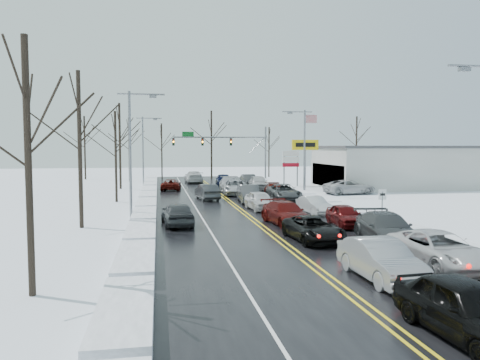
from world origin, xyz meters
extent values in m
plane|color=white|center=(0.00, 0.00, 0.00)|extent=(160.00, 160.00, 0.00)
cube|color=black|center=(0.00, 2.00, 0.01)|extent=(14.00, 84.00, 0.01)
cube|color=white|center=(-7.60, 2.00, 0.00)|extent=(1.62, 72.00, 0.66)
cube|color=white|center=(7.60, 2.00, 0.00)|extent=(1.62, 72.00, 0.66)
cylinder|color=slate|center=(8.50, 28.00, 4.00)|extent=(0.24, 0.24, 8.00)
cylinder|color=slate|center=(2.00, 28.00, 6.50)|extent=(13.00, 0.18, 0.18)
cylinder|color=slate|center=(7.30, 28.00, 5.40)|extent=(2.33, 0.10, 2.33)
cube|color=#0C591E|center=(-2.50, 28.00, 6.90)|extent=(1.60, 0.08, 0.70)
cube|color=black|center=(3.50, 28.00, 5.85)|extent=(0.32, 0.25, 1.05)
sphere|color=#3F0705|center=(3.50, 27.84, 6.15)|extent=(0.20, 0.20, 0.20)
sphere|color=orange|center=(3.50, 27.84, 5.85)|extent=(0.22, 0.22, 0.22)
sphere|color=black|center=(3.50, 27.84, 5.55)|extent=(0.20, 0.20, 0.20)
cube|color=black|center=(-0.50, 28.00, 5.85)|extent=(0.32, 0.25, 1.05)
sphere|color=#3F0705|center=(-0.50, 27.84, 6.15)|extent=(0.20, 0.20, 0.20)
sphere|color=orange|center=(-0.50, 27.84, 5.85)|extent=(0.22, 0.22, 0.22)
sphere|color=black|center=(-0.50, 27.84, 5.55)|extent=(0.20, 0.20, 0.20)
cube|color=black|center=(-4.50, 28.00, 5.85)|extent=(0.32, 0.25, 1.05)
sphere|color=#3F0705|center=(-4.50, 27.84, 6.15)|extent=(0.20, 0.20, 0.20)
sphere|color=orange|center=(-4.50, 27.84, 5.85)|extent=(0.22, 0.22, 0.22)
sphere|color=black|center=(-4.50, 27.84, 5.55)|extent=(0.20, 0.20, 0.20)
cylinder|color=slate|center=(10.50, 16.00, 2.80)|extent=(0.20, 0.20, 5.60)
cube|color=yellow|center=(10.50, 16.00, 5.40)|extent=(3.20, 0.30, 1.20)
cube|color=black|center=(10.50, 15.83, 5.40)|extent=(2.40, 0.04, 0.50)
cylinder|color=slate|center=(9.60, 22.00, 2.00)|extent=(0.16, 0.16, 4.00)
cylinder|color=slate|center=(11.40, 22.00, 2.00)|extent=(0.16, 0.16, 4.00)
cube|color=white|center=(10.50, 22.00, 4.30)|extent=(2.20, 0.22, 0.70)
cube|color=white|center=(10.50, 22.00, 3.50)|extent=(2.20, 0.22, 0.70)
cube|color=#9F0C1C|center=(10.50, 22.00, 2.80)|extent=(2.20, 0.22, 0.50)
cylinder|color=slate|center=(8.20, -8.00, 1.10)|extent=(0.08, 0.08, 2.20)
cube|color=white|center=(8.20, -8.00, 2.00)|extent=(0.55, 0.05, 0.70)
cube|color=black|center=(8.20, -8.04, 2.00)|extent=(0.35, 0.02, 0.15)
cylinder|color=silver|center=(15.00, 30.00, 5.00)|extent=(0.14, 0.14, 10.00)
cube|color=beige|center=(24.00, 18.00, 2.50)|extent=(20.00, 12.00, 5.00)
cube|color=#262628|center=(14.05, 18.00, 1.60)|extent=(0.10, 11.00, 2.80)
cube|color=#3F3F42|center=(24.00, 18.00, 5.15)|extent=(20.40, 12.40, 0.30)
cube|color=slate|center=(6.90, -18.00, 8.65)|extent=(0.50, 0.25, 0.18)
cylinder|color=slate|center=(8.50, 10.00, 4.50)|extent=(0.18, 0.18, 9.00)
cylinder|color=slate|center=(7.70, 10.00, 8.80)|extent=(3.20, 0.12, 0.12)
cube|color=slate|center=(6.90, 10.00, 8.65)|extent=(0.50, 0.25, 0.18)
cylinder|color=slate|center=(-8.50, -4.00, 4.50)|extent=(0.18, 0.18, 9.00)
cylinder|color=slate|center=(-7.70, -4.00, 8.80)|extent=(3.20, 0.12, 0.12)
cube|color=slate|center=(-6.90, -4.00, 8.65)|extent=(0.50, 0.25, 0.18)
cylinder|color=slate|center=(-8.50, 24.00, 4.50)|extent=(0.18, 0.18, 9.00)
cylinder|color=slate|center=(-7.70, 24.00, 8.80)|extent=(3.20, 0.12, 0.12)
cube|color=slate|center=(-6.90, 24.00, 8.65)|extent=(0.50, 0.25, 0.18)
cylinder|color=#2D231C|center=(-11.00, -20.00, 4.50)|extent=(0.24, 0.24, 9.00)
cylinder|color=#2D231C|center=(-11.50, -6.00, 5.00)|extent=(0.27, 0.27, 10.00)
cylinder|color=#2D231C|center=(-10.50, 8.00, 4.25)|extent=(0.23, 0.23, 8.50)
cylinder|color=#2D231C|center=(-11.20, 22.00, 5.25)|extent=(0.28, 0.28, 10.50)
cylinder|color=#2D231C|center=(-10.80, 34.00, 4.75)|extent=(0.25, 0.25, 9.50)
cylinder|color=#2D231C|center=(-18.00, 40.00, 5.00)|extent=(0.27, 0.27, 10.00)
cylinder|color=#2D231C|center=(-6.00, 41.00, 4.50)|extent=(0.24, 0.24, 9.00)
cylinder|color=#2D231C|center=(2.00, 39.00, 5.50)|extent=(0.29, 0.29, 11.00)
cylinder|color=#2D231C|center=(12.00, 40.50, 4.25)|extent=(0.23, 0.23, 8.50)
cylinder|color=#2D231C|center=(28.00, 41.00, 5.25)|extent=(0.28, 0.28, 10.50)
imported|color=black|center=(1.60, -25.91, 0.00)|extent=(2.26, 4.95, 1.65)
imported|color=#97999F|center=(1.93, -20.29, 0.00)|extent=(1.78, 4.84, 1.58)
imported|color=black|center=(1.79, -12.64, 0.00)|extent=(2.58, 5.06, 1.37)
imported|color=#520D0B|center=(1.77, -7.05, 0.00)|extent=(2.73, 5.47, 1.52)
imported|color=silver|center=(1.62, 0.25, 0.00)|extent=(2.16, 4.66, 1.54)
imported|color=#3F4244|center=(1.66, 5.43, 0.00)|extent=(1.94, 5.00, 1.62)
imported|color=#AAAEB3|center=(1.58, 12.51, 0.00)|extent=(3.24, 6.00, 1.60)
imported|color=#A4A6AC|center=(1.66, 17.66, 0.00)|extent=(2.73, 5.67, 1.59)
imported|color=black|center=(1.70, 22.55, 0.00)|extent=(2.40, 5.16, 1.71)
imported|color=silver|center=(5.36, -18.88, 0.00)|extent=(2.73, 5.58, 1.52)
imported|color=#393B3E|center=(5.38, -14.09, 0.00)|extent=(3.01, 5.94, 1.65)
imported|color=#4E0A0B|center=(5.44, -8.39, 0.00)|extent=(1.89, 4.27, 1.43)
imported|color=silver|center=(5.30, -2.51, 0.00)|extent=(1.88, 4.19, 1.34)
imported|color=#414446|center=(5.32, 6.49, 0.00)|extent=(2.74, 5.71, 1.57)
imported|color=#440E09|center=(5.44, 10.70, 0.00)|extent=(2.45, 4.80, 1.34)
imported|color=#BDBDBF|center=(5.25, 17.76, 0.00)|extent=(2.50, 5.23, 1.72)
imported|color=#383A3D|center=(5.19, 23.41, 0.00)|extent=(1.78, 4.67, 1.52)
imported|color=#3B3D3F|center=(-1.89, 8.49, 0.00)|extent=(2.21, 4.81, 1.53)
imported|color=#520F0A|center=(-5.12, 19.24, 0.00)|extent=(2.65, 4.96, 1.33)
imported|color=silver|center=(-1.62, 29.83, 0.00)|extent=(2.52, 5.89, 1.69)
imported|color=#393B3D|center=(-5.38, -6.15, 0.00)|extent=(2.21, 4.82, 1.60)
imported|color=#BCBCBE|center=(13.96, 10.95, 0.00)|extent=(5.92, 3.20, 1.58)
imported|color=#3D4042|center=(16.91, 14.61, 0.00)|extent=(2.34, 5.08, 1.44)
imported|color=#4D0B0A|center=(14.97, 20.57, 0.00)|extent=(2.02, 4.40, 1.46)
camera|label=1|loc=(-6.60, -37.06, 5.22)|focal=35.00mm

